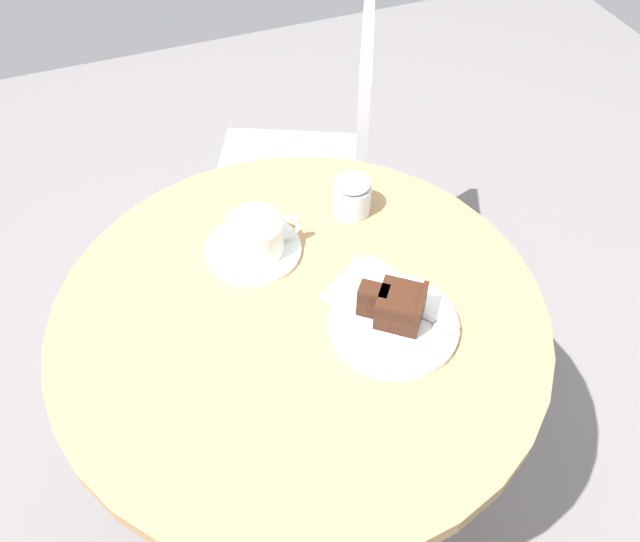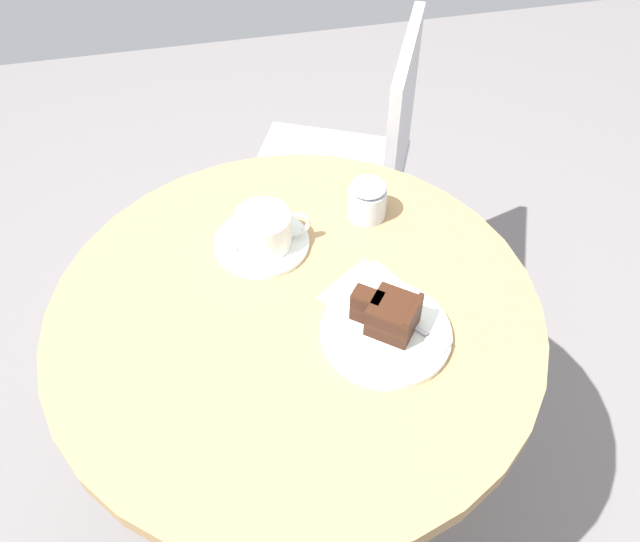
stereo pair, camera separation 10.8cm
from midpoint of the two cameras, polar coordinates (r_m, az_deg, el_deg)
ground_plane at (r=1.72m, az=0.46°, el=-19.11°), size 4.40×4.40×0.01m
cafe_table at (r=1.17m, az=0.65°, el=-7.13°), size 0.79×0.79×0.74m
saucer at (r=1.17m, az=-2.32°, el=2.24°), size 0.17×0.17×0.01m
coffee_cup at (r=1.14m, az=-2.01°, el=3.45°), size 0.13×0.10×0.06m
teaspoon at (r=1.19m, az=-4.35°, el=3.33°), size 0.04×0.11×0.00m
cake_plate at (r=1.05m, az=8.49°, el=-5.35°), size 0.20×0.20×0.01m
cake_slice at (r=1.03m, az=8.86°, el=-3.79°), size 0.11×0.10×0.06m
fork at (r=1.06m, az=11.13°, el=-4.98°), size 0.10×0.13×0.00m
napkin at (r=1.10m, az=7.12°, el=-2.46°), size 0.18×0.18×0.00m
cafe_chair at (r=1.68m, az=5.05°, el=8.86°), size 0.50×0.50×0.86m
sugar_pot at (r=1.21m, az=6.58°, el=5.92°), size 0.07×0.07×0.08m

